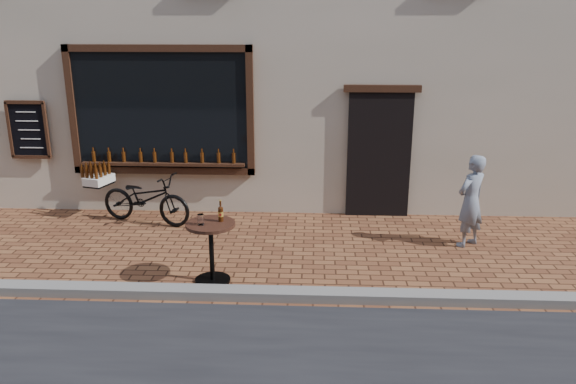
{
  "coord_description": "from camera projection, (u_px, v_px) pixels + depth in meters",
  "views": [
    {
      "loc": [
        0.77,
        -6.15,
        3.36
      ],
      "look_at": [
        0.42,
        1.2,
        1.1
      ],
      "focal_mm": 35.0,
      "sensor_mm": 36.0,
      "label": 1
    }
  ],
  "objects": [
    {
      "name": "ground",
      "position": [
        249.0,
        305.0,
        6.9
      ],
      "size": [
        90.0,
        90.0,
        0.0
      ],
      "primitive_type": "plane",
      "color": "brown",
      "rests_on": "ground"
    },
    {
      "name": "kerb",
      "position": [
        251.0,
        293.0,
        7.07
      ],
      "size": [
        90.0,
        0.25,
        0.12
      ],
      "primitive_type": "cube",
      "color": "slate",
      "rests_on": "ground"
    },
    {
      "name": "cargo_bicycle",
      "position": [
        144.0,
        198.0,
        9.6
      ],
      "size": [
        2.04,
        1.06,
        0.94
      ],
      "rotation": [
        0.0,
        0.0,
        1.28
      ],
      "color": "black",
      "rests_on": "ground"
    },
    {
      "name": "bistro_table",
      "position": [
        211.0,
        240.0,
        7.37
      ],
      "size": [
        0.65,
        0.65,
        1.12
      ],
      "color": "black",
      "rests_on": "ground"
    },
    {
      "name": "pedestrian",
      "position": [
        471.0,
        201.0,
        8.54
      ],
      "size": [
        0.63,
        0.6,
        1.44
      ],
      "primitive_type": "imported",
      "rotation": [
        0.0,
        0.0,
        3.81
      ],
      "color": "gray",
      "rests_on": "ground"
    }
  ]
}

